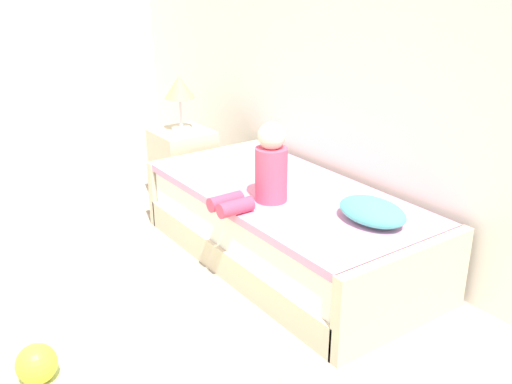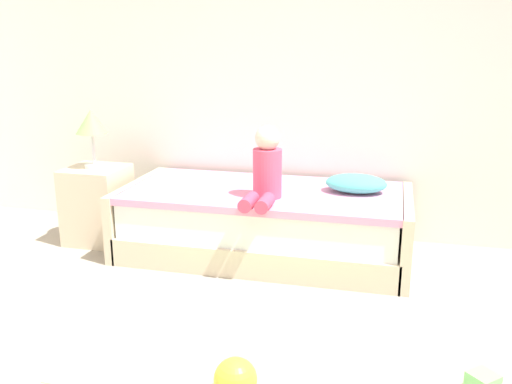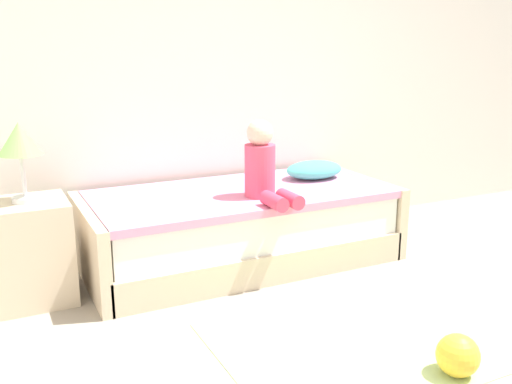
# 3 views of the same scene
# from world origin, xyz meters

# --- Properties ---
(wall_rear) EXTENTS (7.20, 0.10, 2.90)m
(wall_rear) POSITION_xyz_m (0.00, 2.60, 1.45)
(wall_rear) COLOR silver
(wall_rear) RESTS_ON ground
(bed) EXTENTS (2.11, 1.00, 0.50)m
(bed) POSITION_xyz_m (-0.52, 2.00, 0.25)
(bed) COLOR beige
(bed) RESTS_ON ground
(nightstand) EXTENTS (0.44, 0.44, 0.60)m
(nightstand) POSITION_xyz_m (-1.87, 1.96, 0.30)
(nightstand) COLOR beige
(nightstand) RESTS_ON ground
(table_lamp) EXTENTS (0.24, 0.24, 0.45)m
(table_lamp) POSITION_xyz_m (-1.87, 1.96, 0.94)
(table_lamp) COLOR silver
(table_lamp) RESTS_ON nightstand
(child_figure) EXTENTS (0.20, 0.51, 0.50)m
(child_figure) POSITION_xyz_m (-0.45, 1.77, 0.70)
(child_figure) COLOR #E04C6B
(child_figure) RESTS_ON bed
(pillow) EXTENTS (0.44, 0.30, 0.13)m
(pillow) POSITION_xyz_m (0.14, 2.10, 0.56)
(pillow) COLOR #4CCCBC
(pillow) RESTS_ON bed
(toy_ball) EXTENTS (0.20, 0.20, 0.20)m
(toy_ball) POSITION_xyz_m (-0.23, 0.26, 0.10)
(toy_ball) COLOR yellow
(toy_ball) RESTS_ON ground
(area_rug) EXTENTS (1.60, 1.10, 0.01)m
(area_rug) POSITION_xyz_m (-0.36, 0.70, 0.00)
(area_rug) COLOR #B2D189
(area_rug) RESTS_ON ground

